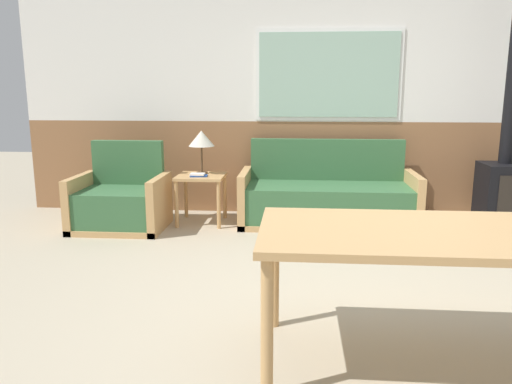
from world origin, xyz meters
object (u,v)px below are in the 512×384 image
(couch, at_px, (327,199))
(dining_table, at_px, (456,243))
(side_table, at_px, (201,183))
(table_lamp, at_px, (201,139))
(armchair, at_px, (121,203))
(wood_stove, at_px, (506,166))

(couch, relative_size, dining_table, 0.94)
(side_table, xyz_separation_m, table_lamp, (-0.00, 0.09, 0.47))
(armchair, bearing_deg, couch, -4.53)
(armchair, bearing_deg, wood_stove, -8.78)
(couch, xyz_separation_m, table_lamp, (-1.37, 0.01, 0.64))
(side_table, distance_m, table_lamp, 0.48)
(armchair, xyz_separation_m, table_lamp, (0.80, 0.37, 0.64))
(couch, distance_m, wood_stove, 1.87)
(dining_table, bearing_deg, side_table, 123.86)
(table_lamp, relative_size, wood_stove, 0.18)
(dining_table, relative_size, wood_stove, 0.77)
(armchair, relative_size, wood_stove, 0.36)
(side_table, height_order, dining_table, dining_table)
(couch, height_order, table_lamp, table_lamp)
(table_lamp, bearing_deg, wood_stove, -0.35)
(wood_stove, bearing_deg, couch, 179.84)
(armchair, relative_size, table_lamp, 1.98)
(couch, xyz_separation_m, dining_table, (0.48, -2.82, 0.40))
(armchair, distance_m, table_lamp, 1.09)
(couch, relative_size, wood_stove, 0.73)
(couch, xyz_separation_m, wood_stove, (1.83, -0.01, 0.39))
(table_lamp, bearing_deg, side_table, -87.42)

